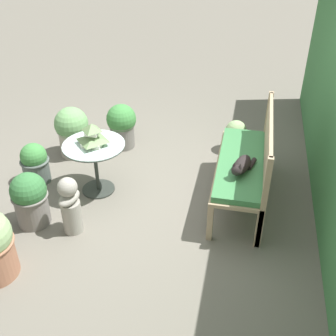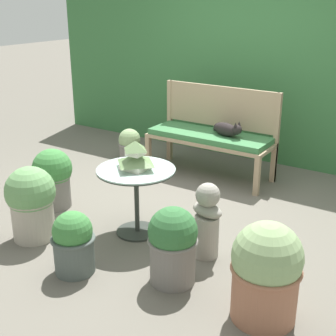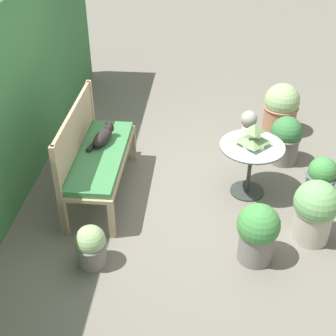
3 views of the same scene
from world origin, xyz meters
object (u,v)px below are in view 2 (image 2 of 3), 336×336
Objects in this scene: potted_plant_table_far at (53,177)px; potted_plant_path_edge at (130,145)px; garden_bust at (207,220)px; potted_plant_hedge_corner at (31,202)px; garden_bench at (210,139)px; potted_plant_patio_mid at (266,272)px; cat at (227,129)px; patio_table at (136,183)px; pagoda_birdhouse at (136,157)px; potted_plant_bench_right at (73,242)px; potted_plant_table_near at (173,244)px.

potted_plant_path_edge is (-0.21, 1.57, -0.11)m from potted_plant_table_far.
potted_plant_hedge_corner is (-1.48, -0.59, 0.02)m from garden_bust.
garden_bench is 2.73m from potted_plant_patio_mid.
garden_bust is at bearing -52.77° from cat.
garden_bust is at bearing 145.61° from potted_plant_patio_mid.
patio_table is at bearing 0.83° from potted_plant_table_far.
pagoda_birdhouse reaches higher than potted_plant_path_edge.
potted_plant_table_far is at bearing 120.36° from potted_plant_hedge_corner.
pagoda_birdhouse reaches higher than patio_table.
potted_plant_hedge_corner is (-0.73, -0.60, -0.39)m from pagoda_birdhouse.
potted_plant_path_edge is at bearing -158.99° from cat.
potted_plant_table_far is at bearing -118.56° from garden_bench.
pagoda_birdhouse is 0.85m from garden_bust.
potted_plant_patio_mid is 1.37× the size of potted_plant_bench_right.
cat is at bearing 106.43° from potted_plant_table_near.
potted_plant_table_near is (1.79, -0.47, -0.01)m from potted_plant_table_far.
potted_plant_table_far is at bearing -167.12° from garden_bust.
cat is 0.85× the size of potted_plant_bench_right.
patio_table is at bearing -50.26° from potted_plant_path_edge.
garden_bust reaches higher than potted_plant_bench_right.
potted_plant_patio_mid is 0.76m from potted_plant_table_near.
potted_plant_patio_mid is (1.40, -2.19, -0.26)m from cat.
potted_plant_table_near is (0.71, -0.48, -0.18)m from patio_table.
garden_bust is at bearing 21.75° from potted_plant_hedge_corner.
potted_plant_table_far is (-0.34, 0.59, -0.03)m from potted_plant_hedge_corner.
patio_table is 0.88m from potted_plant_table_near.
garden_bench is at bearing 111.84° from potted_plant_table_near.
garden_bench is 2.13× the size of potted_plant_patio_mid.
potted_plant_path_edge is (-1.36, -0.13, -0.40)m from cat.
potted_plant_path_edge is at bearing 129.74° from patio_table.
garden_bench is at bearing 130.88° from garden_bust.
pagoda_birdhouse is 0.45× the size of garden_bust.
garden_bench is 1.71m from pagoda_birdhouse.
potted_plant_bench_right is (-0.77, -0.80, -0.08)m from garden_bust.
garden_bench is 2.23× the size of potted_plant_hedge_corner.
cat is 1.00× the size of potted_plant_path_edge.
garden_bench is 2.14× the size of patio_table.
cat reaches higher than patio_table.
garden_bench is at bearing 95.33° from pagoda_birdhouse.
cat is at bearing 70.61° from potted_plant_hedge_corner.
potted_plant_hedge_corner reaches higher than potted_plant_bench_right.
patio_table reaches higher than potted_plant_table_near.
potted_plant_patio_mid is at bearing -19.04° from pagoda_birdhouse.
patio_table is 1.04× the size of potted_plant_hedge_corner.
potted_plant_patio_mid is 1.15× the size of potted_plant_table_near.
potted_plant_table_near reaches higher than potted_plant_bench_right.
patio_table is 0.76m from garden_bust.
potted_plant_bench_right is at bearing -91.75° from pagoda_birdhouse.
cat is at bearing 87.62° from patio_table.
patio_table is (-0.07, -1.68, -0.12)m from cat.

